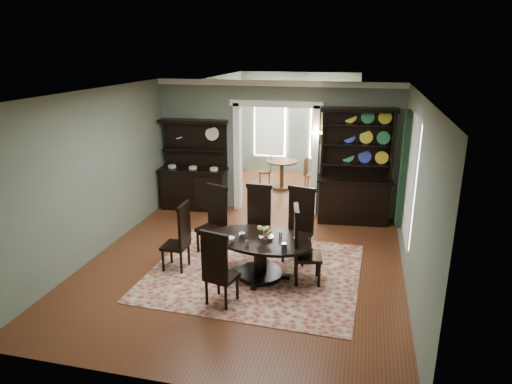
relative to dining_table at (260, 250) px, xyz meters
The scene contains 19 objects.
room 1.20m from the dining_table, 142.38° to the left, with size 5.51×6.01×3.01m.
parlor 5.89m from the dining_table, 93.83° to the left, with size 3.51×3.50×3.01m.
doorway_trim 3.47m from the dining_table, 96.79° to the left, with size 2.08×0.25×2.57m.
right_window 2.82m from the dining_table, 27.20° to the left, with size 0.15×1.47×2.12m.
wall_sconce 3.45m from the dining_table, 79.73° to the left, with size 0.27×0.21×0.21m.
rug 0.51m from the dining_table, 130.12° to the left, with size 3.50×3.09×0.01m, color maroon.
dining_table is the anchor object (origin of this frame).
centerpiece 0.28m from the dining_table, 14.63° to the left, with size 1.25×0.80×0.21m.
chair_far_left 1.37m from the dining_table, 142.05° to the left, with size 0.61×0.59×1.27m.
chair_far_mid 1.11m from the dining_table, 105.21° to the left, with size 0.49×0.45×1.27m.
chair_far_right 1.03m from the dining_table, 58.79° to the left, with size 0.58×0.56×1.34m.
chair_end_left 1.40m from the dining_table, behind, with size 0.43×0.46×1.21m.
chair_end_right 0.71m from the dining_table, ahead, with size 0.54×0.56×1.30m.
chair_near 1.11m from the dining_table, 111.51° to the right, with size 0.54×0.52×1.21m.
sideboard 3.79m from the dining_table, 127.25° to the left, with size 1.64×0.69×2.11m.
welsh_dresser 3.33m from the dining_table, 64.77° to the left, with size 1.65×0.74×2.50m.
parlor_table 5.00m from the dining_table, 96.29° to the left, with size 0.85×0.85×0.79m.
parlor_chair_left 5.24m from the dining_table, 100.89° to the left, with size 0.39×0.38×0.86m.
parlor_chair_right 5.03m from the dining_table, 87.79° to the left, with size 0.40×0.38×0.89m.
Camera 1 is at (1.92, -6.98, 3.70)m, focal length 32.00 mm.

